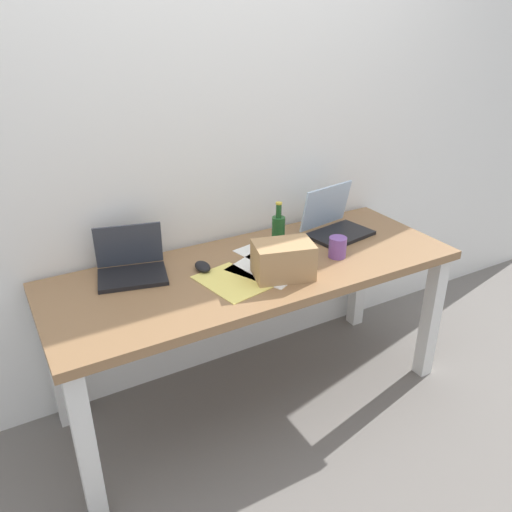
# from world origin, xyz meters

# --- Properties ---
(ground_plane) EXTENTS (8.00, 8.00, 0.00)m
(ground_plane) POSITION_xyz_m (0.00, 0.00, 0.00)
(ground_plane) COLOR slate
(back_wall) EXTENTS (5.20, 0.08, 2.60)m
(back_wall) POSITION_xyz_m (0.00, 0.40, 1.30)
(back_wall) COLOR white
(back_wall) RESTS_ON ground
(desk) EXTENTS (1.83, 0.68, 0.72)m
(desk) POSITION_xyz_m (0.00, 0.00, 0.62)
(desk) COLOR olive
(desk) RESTS_ON ground
(laptop_left) EXTENTS (0.32, 0.27, 0.20)m
(laptop_left) POSITION_xyz_m (-0.50, 0.19, 0.77)
(laptop_left) COLOR black
(laptop_left) RESTS_ON desk
(laptop_right) EXTENTS (0.34, 0.28, 0.24)m
(laptop_right) POSITION_xyz_m (0.52, 0.12, 0.77)
(laptop_right) COLOR black
(laptop_right) RESTS_ON desk
(beer_bottle) EXTENTS (0.06, 0.06, 0.24)m
(beer_bottle) POSITION_xyz_m (0.17, 0.10, 0.81)
(beer_bottle) COLOR #1E5123
(beer_bottle) RESTS_ON desk
(computer_mouse) EXTENTS (0.06, 0.10, 0.03)m
(computer_mouse) POSITION_xyz_m (-0.22, 0.08, 0.74)
(computer_mouse) COLOR black
(computer_mouse) RESTS_ON desk
(cardboard_box) EXTENTS (0.28, 0.22, 0.15)m
(cardboard_box) POSITION_xyz_m (0.05, -0.14, 0.80)
(cardboard_box) COLOR tan
(cardboard_box) RESTS_ON desk
(coffee_mug) EXTENTS (0.08, 0.08, 0.09)m
(coffee_mug) POSITION_xyz_m (0.37, -0.10, 0.77)
(coffee_mug) COLOR #724799
(coffee_mug) RESTS_ON desk
(paper_sheet_near_back) EXTENTS (0.27, 0.33, 0.00)m
(paper_sheet_near_back) POSITION_xyz_m (0.11, 0.07, 0.72)
(paper_sheet_near_back) COLOR white
(paper_sheet_near_back) RESTS_ON desk
(paper_sheet_center) EXTENTS (0.32, 0.36, 0.00)m
(paper_sheet_center) POSITION_xyz_m (0.02, -0.06, 0.72)
(paper_sheet_center) COLOR white
(paper_sheet_center) RESTS_ON desk
(paper_yellow_folder) EXTENTS (0.26, 0.33, 0.00)m
(paper_yellow_folder) POSITION_xyz_m (-0.16, -0.08, 0.72)
(paper_yellow_folder) COLOR #F4E06B
(paper_yellow_folder) RESTS_ON desk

